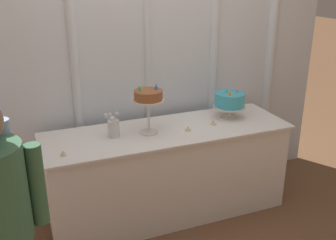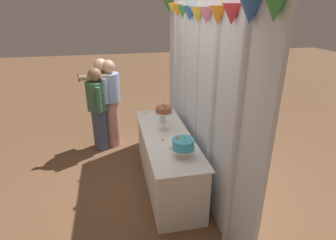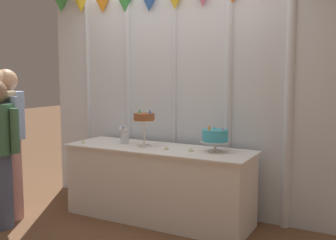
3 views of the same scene
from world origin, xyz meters
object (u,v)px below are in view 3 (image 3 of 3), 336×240
Objects in this scene: guest_man_pink_jacket at (9,138)px; tealight_far_left at (83,142)px; cake_display_nearleft at (144,119)px; tealight_near_left at (166,149)px; cake_display_nearright at (215,136)px; flower_vase at (124,136)px; cake_table at (158,183)px; tealight_near_right at (191,151)px.

tealight_far_left is at bearing 46.01° from guest_man_pink_jacket.
cake_display_nearleft is 8.23× the size of tealight_near_left.
cake_display_nearright reaches higher than flower_vase.
guest_man_pink_jacket reaches higher than tealight_far_left.
cake_table is 0.43m from tealight_near_left.
guest_man_pink_jacket is (-1.78, -0.69, 0.09)m from tealight_near_right.
flower_vase is at bearing 172.97° from cake_display_nearleft.
cake_display_nearleft reaches higher than cake_table.
cake_display_nearright is 5.92× the size of tealight_near_left.
cake_display_nearleft is 7.93× the size of tealight_near_right.
tealight_near_left is (0.14, -0.08, 0.40)m from cake_table.
tealight_far_left is at bearing -154.02° from flower_vase.
cake_display_nearleft is 1.43m from guest_man_pink_jacket.
cake_table is 9.46× the size of flower_vase.
tealight_near_left is at bearing 22.88° from guest_man_pink_jacket.
cake_display_nearright is 0.51m from tealight_near_left.
cake_display_nearleft reaches higher than cake_display_nearright.
cake_table is at bearing 149.79° from tealight_near_left.
cake_table is at bearing 2.49° from cake_display_nearleft.
tealight_near_left is (0.31, -0.07, -0.28)m from cake_display_nearleft.
cake_table is at bearing 174.51° from tealight_near_right.
cake_table is at bearing 11.46° from tealight_far_left.
tealight_far_left reaches higher than cake_table.
tealight_near_left is at bearing 5.26° from tealight_far_left.
cake_display_nearleft is 0.42m from tealight_near_left.
cake_display_nearright is at bearing 6.69° from cake_table.
tealight_far_left is (-1.46, -0.24, -0.14)m from cake_display_nearright.
flower_vase is at bearing 176.50° from cake_table.
tealight_far_left is at bearing -166.46° from cake_display_nearleft.
cake_display_nearright is at bearing 18.18° from tealight_near_left.
cake_display_nearright is at bearing 9.50° from tealight_far_left.
cake_display_nearleft is at bearing 30.46° from guest_man_pink_jacket.
guest_man_pink_jacket is (-1.53, -0.65, 0.08)m from tealight_near_left.
guest_man_pink_jacket reaches higher than flower_vase.
guest_man_pink_jacket is at bearing -152.37° from cake_table.
cake_display_nearleft is at bearing -7.03° from flower_vase.
cake_display_nearright is 7.16× the size of tealight_far_left.
tealight_near_right reaches higher than cake_table.
tealight_near_left is 0.96× the size of tealight_near_right.
guest_man_pink_jacket is at bearing -141.43° from flower_vase.
cake_table is 5.09× the size of cake_display_nearleft.
cake_display_nearleft is 0.76m from tealight_far_left.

